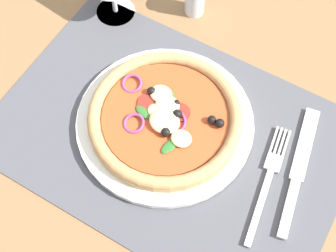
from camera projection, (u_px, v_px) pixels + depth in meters
ground_plane at (171, 139)px, 69.03cm from camera, size 190.00×140.00×2.40cm
placemat at (171, 135)px, 67.79cm from camera, size 49.47×33.59×0.40cm
plate at (165, 122)px, 67.91cm from camera, size 25.40×25.40×1.04cm
pizza at (165, 117)px, 66.48cm from camera, size 21.79×21.79×2.69cm
fork at (269, 177)px, 64.29cm from camera, size 4.21×18.02×0.44cm
knife at (299, 168)px, 64.87cm from camera, size 5.23×19.97×0.62cm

